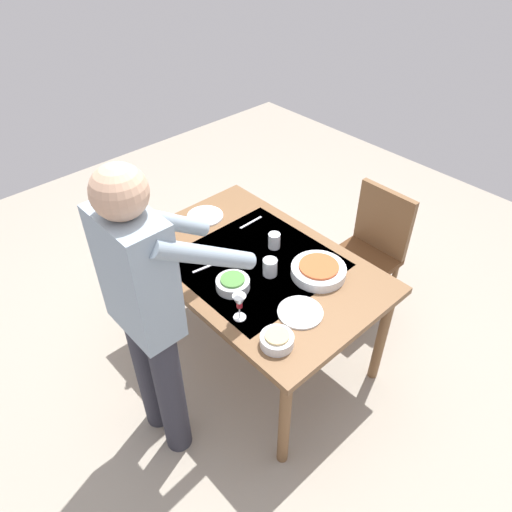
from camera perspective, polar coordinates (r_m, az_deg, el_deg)
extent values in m
plane|color=#9E9384|center=(3.24, 0.00, -11.05)|extent=(6.00, 6.00, 0.00)
cube|color=brown|center=(2.71, 0.00, -1.14)|extent=(1.43, 0.95, 0.04)
cube|color=#B2B7C1|center=(2.70, 0.00, -0.85)|extent=(0.79, 0.80, 0.00)
cylinder|color=brown|center=(2.93, 14.72, -9.31)|extent=(0.06, 0.06, 0.71)
cylinder|color=brown|center=(3.53, -2.30, 2.13)|extent=(0.06, 0.06, 0.71)
cylinder|color=brown|center=(2.51, 3.41, -19.06)|extent=(0.06, 0.06, 0.71)
cylinder|color=brown|center=(3.20, -13.30, -3.88)|extent=(0.06, 0.06, 0.71)
cube|color=#523019|center=(3.26, 12.45, -0.57)|extent=(0.40, 0.40, 0.04)
cube|color=brown|center=(3.24, 14.99, 4.15)|extent=(0.40, 0.04, 0.45)
cylinder|color=brown|center=(3.45, 15.87, -3.52)|extent=(0.04, 0.04, 0.43)
cylinder|color=brown|center=(3.58, 11.47, -0.85)|extent=(0.04, 0.04, 0.43)
cylinder|color=brown|center=(3.23, 12.44, -6.37)|extent=(0.04, 0.04, 0.43)
cylinder|color=brown|center=(3.37, 7.90, -3.40)|extent=(0.04, 0.04, 0.43)
cylinder|color=#2D2D38|center=(2.64, -12.64, -13.13)|extent=(0.14, 0.14, 0.88)
cylinder|color=#2D2D38|center=(2.53, -10.11, -15.90)|extent=(0.14, 0.14, 0.88)
cube|color=#8C9EAD|center=(2.04, -14.02, -2.13)|extent=(0.36, 0.20, 0.60)
sphere|color=tan|center=(1.81, -15.99, 7.35)|extent=(0.22, 0.22, 0.22)
cylinder|color=#8C9EAD|center=(2.21, -11.44, 4.25)|extent=(0.08, 0.52, 0.40)
cylinder|color=#8C9EAD|center=(1.97, -5.94, 0.09)|extent=(0.08, 0.52, 0.40)
cylinder|color=black|center=(2.75, -12.27, 1.83)|extent=(0.07, 0.07, 0.20)
cylinder|color=black|center=(2.67, -12.68, 4.20)|extent=(0.03, 0.03, 0.08)
cylinder|color=black|center=(2.65, -12.82, 5.04)|extent=(0.03, 0.03, 0.02)
cylinder|color=white|center=(2.39, -1.95, -7.31)|extent=(0.06, 0.06, 0.01)
cylinder|color=white|center=(2.36, -1.97, -6.68)|extent=(0.01, 0.01, 0.07)
cone|color=white|center=(2.31, -2.01, -5.43)|extent=(0.07, 0.07, 0.07)
cylinder|color=maroon|center=(2.33, -2.00, -5.83)|extent=(0.03, 0.03, 0.03)
cylinder|color=white|center=(2.77, -10.05, -0.11)|extent=(0.06, 0.06, 0.01)
cylinder|color=white|center=(2.75, -10.14, 0.50)|extent=(0.01, 0.01, 0.07)
cone|color=white|center=(2.70, -10.31, 1.69)|extent=(0.07, 0.07, 0.07)
cylinder|color=beige|center=(2.72, -10.25, 1.32)|extent=(0.03, 0.03, 0.03)
cylinder|color=silver|center=(2.78, 2.18, 1.84)|extent=(0.07, 0.07, 0.09)
cylinder|color=silver|center=(2.59, 1.68, -1.34)|extent=(0.08, 0.08, 0.10)
cylinder|color=silver|center=(2.62, 7.44, -1.79)|extent=(0.30, 0.30, 0.05)
cylinder|color=#C6562D|center=(2.61, 7.48, -1.41)|extent=(0.22, 0.22, 0.03)
cylinder|color=silver|center=(2.53, -2.78, -3.36)|extent=(0.18, 0.18, 0.05)
cylinder|color=#4C843D|center=(2.51, -2.79, -2.98)|extent=(0.13, 0.13, 0.03)
cylinder|color=silver|center=(2.26, 2.50, -10.02)|extent=(0.16, 0.16, 0.05)
cylinder|color=tan|center=(2.24, 2.52, -9.64)|extent=(0.12, 0.12, 0.03)
cylinder|color=silver|center=(2.42, 5.29, -6.70)|extent=(0.23, 0.23, 0.01)
cylinder|color=silver|center=(3.07, -6.08, 4.76)|extent=(0.23, 0.23, 0.01)
cube|color=silver|center=(2.68, -5.65, -1.20)|extent=(0.05, 0.20, 0.00)
cube|color=silver|center=(3.00, -0.61, 4.01)|extent=(0.02, 0.18, 0.00)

